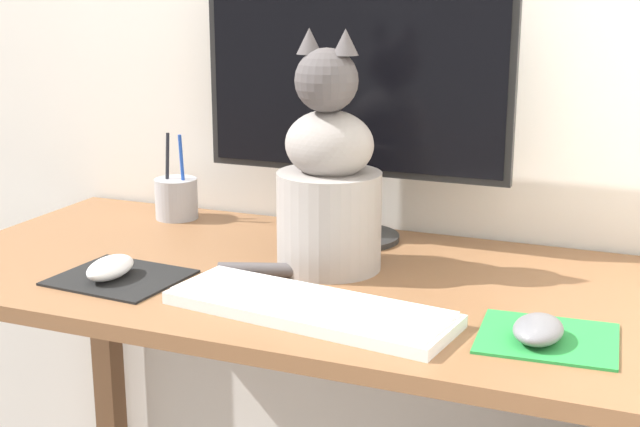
# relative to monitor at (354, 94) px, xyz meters

# --- Properties ---
(desk) EXTENTS (1.28, 0.62, 0.75)m
(desk) POSITION_rel_monitor_xyz_m (-0.01, -0.21, -0.38)
(desk) COLOR brown
(desk) RESTS_ON ground_plane
(monitor) EXTENTS (0.57, 0.17, 0.46)m
(monitor) POSITION_rel_monitor_xyz_m (0.00, 0.00, 0.00)
(monitor) COLOR black
(monitor) RESTS_ON desk
(keyboard) EXTENTS (0.44, 0.19, 0.02)m
(keyboard) POSITION_rel_monitor_xyz_m (0.07, -0.38, -0.26)
(keyboard) COLOR silver
(keyboard) RESTS_ON desk
(mousepad_left) EXTENTS (0.21, 0.18, 0.00)m
(mousepad_left) POSITION_rel_monitor_xyz_m (-0.27, -0.35, -0.27)
(mousepad_left) COLOR black
(mousepad_left) RESTS_ON desk
(mousepad_right) EXTENTS (0.19, 0.17, 0.00)m
(mousepad_right) POSITION_rel_monitor_xyz_m (0.40, -0.34, -0.27)
(mousepad_right) COLOR #238438
(mousepad_right) RESTS_ON desk
(computer_mouse_left) EXTENTS (0.06, 0.10, 0.03)m
(computer_mouse_left) POSITION_rel_monitor_xyz_m (-0.28, -0.36, -0.25)
(computer_mouse_left) COLOR white
(computer_mouse_left) RESTS_ON mousepad_left
(computer_mouse_right) EXTENTS (0.07, 0.10, 0.03)m
(computer_mouse_right) POSITION_rel_monitor_xyz_m (0.39, -0.36, -0.25)
(computer_mouse_right) COLOR slate
(computer_mouse_right) RESTS_ON mousepad_right
(cat) EXTENTS (0.24, 0.21, 0.39)m
(cat) POSITION_rel_monitor_xyz_m (0.02, -0.17, -0.12)
(cat) COLOR gray
(cat) RESTS_ON desk
(pen_cup) EXTENTS (0.09, 0.09, 0.17)m
(pen_cup) POSITION_rel_monitor_xyz_m (-0.38, 0.01, -0.23)
(pen_cup) COLOR #99999E
(pen_cup) RESTS_ON desk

